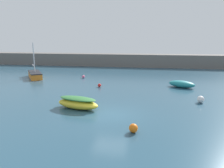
{
  "coord_description": "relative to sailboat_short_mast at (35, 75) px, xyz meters",
  "views": [
    {
      "loc": [
        2.81,
        -14.71,
        5.28
      ],
      "look_at": [
        -1.36,
        8.08,
        0.57
      ],
      "focal_mm": 35.0,
      "sensor_mm": 36.0,
      "label": 1
    }
  ],
  "objects": [
    {
      "name": "ground_plane",
      "position": [
        13.3,
        -13.14,
        -0.57
      ],
      "size": [
        120.0,
        120.0,
        0.2
      ],
      "primitive_type": "cube",
      "color": "#284C60"
    },
    {
      "name": "harbor_breakwater",
      "position": [
        13.3,
        16.24,
        0.76
      ],
      "size": [
        67.34,
        3.89,
        2.45
      ],
      "primitive_type": "cube",
      "color": "#66605B",
      "rests_on": "ground_plane"
    },
    {
      "name": "sailboat_short_mast",
      "position": [
        0.0,
        0.0,
        0.0
      ],
      "size": [
        3.93,
        4.71,
        4.88
      ],
      "rotation": [
        0.0,
        0.0,
        5.33
      ],
      "color": "orange",
      "rests_on": "ground_plane"
    },
    {
      "name": "rowboat_with_red_cover",
      "position": [
        10.55,
        -12.27,
        -0.0
      ],
      "size": [
        3.72,
        2.14,
        0.92
      ],
      "rotation": [
        0.0,
        0.0,
        6.04
      ],
      "color": "yellow",
      "rests_on": "ground_plane"
    },
    {
      "name": "open_tender_yellow",
      "position": [
        19.52,
        -2.75,
        -0.09
      ],
      "size": [
        3.24,
        2.54,
        0.75
      ],
      "rotation": [
        0.0,
        0.0,
        2.68
      ],
      "color": "teal",
      "rests_on": "ground_plane"
    },
    {
      "name": "mooring_buoy_pink",
      "position": [
        6.74,
        1.07,
        -0.26
      ],
      "size": [
        0.42,
        0.42,
        0.42
      ],
      "primitive_type": "sphere",
      "color": "#EA668C",
      "rests_on": "ground_plane"
    },
    {
      "name": "mooring_buoy_white",
      "position": [
        20.32,
        -8.83,
        -0.17
      ],
      "size": [
        0.59,
        0.59,
        0.59
      ],
      "primitive_type": "sphere",
      "color": "white",
      "rests_on": "ground_plane"
    },
    {
      "name": "mooring_buoy_red",
      "position": [
        10.35,
        -4.28,
        -0.27
      ],
      "size": [
        0.4,
        0.4,
        0.4
      ],
      "primitive_type": "sphere",
      "color": "red",
      "rests_on": "ground_plane"
    },
    {
      "name": "mooring_buoy_orange",
      "position": [
        15.2,
        -15.98,
        -0.2
      ],
      "size": [
        0.53,
        0.53,
        0.53
      ],
      "primitive_type": "sphere",
      "color": "orange",
      "rests_on": "ground_plane"
    }
  ]
}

